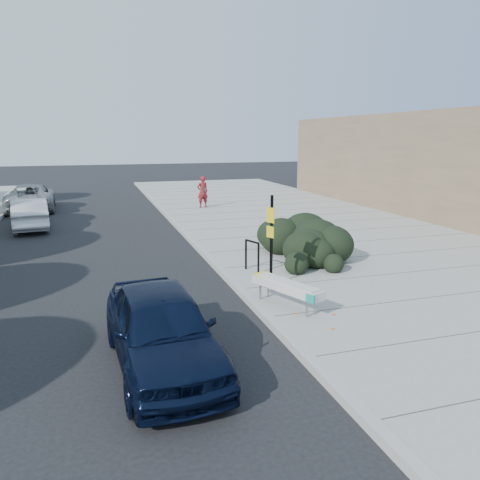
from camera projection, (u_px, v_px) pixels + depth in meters
The scene contains 11 objects.
ground at pixel (242, 294), 12.07m from camera, with size 120.00×120.00×0.00m, color black.
sidewalk_near at pixel (339, 238), 18.35m from camera, with size 11.20×50.00×0.15m, color gray.
curb_near at pixel (199, 248), 16.71m from camera, with size 0.22×50.00×0.17m, color #9E9E99.
bench at pixel (287, 287), 10.70m from camera, with size 1.11×1.99×0.60m.
bike_rack at pixel (252, 253), 13.51m from camera, with size 0.26×0.59×0.91m.
sign_post at pixel (271, 235), 11.96m from camera, with size 0.14×0.27×2.40m.
hedge at pixel (301, 235), 15.09m from camera, with size 1.97×3.94×1.48m, color black.
sedan_navy at pixel (162, 328), 8.17m from camera, with size 1.69×4.19×1.43m, color black.
wagon_silver at pixel (30, 214), 20.51m from camera, with size 1.42×4.07×1.34m, color silver.
suv_silver at pixel (31, 197), 25.75m from camera, with size 2.40×5.21×1.45m, color gray.
pedestrian at pixel (203, 192), 25.70m from camera, with size 0.63×0.41×1.72m, color maroon.
Camera 1 is at (-3.48, -10.93, 3.99)m, focal length 35.00 mm.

